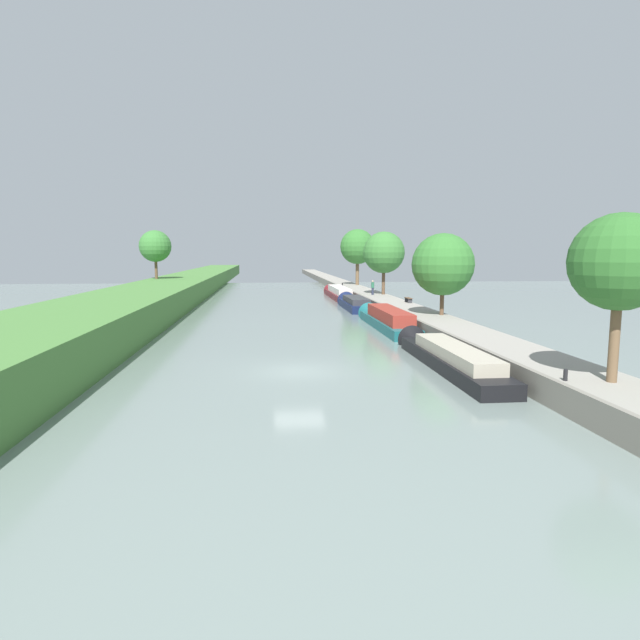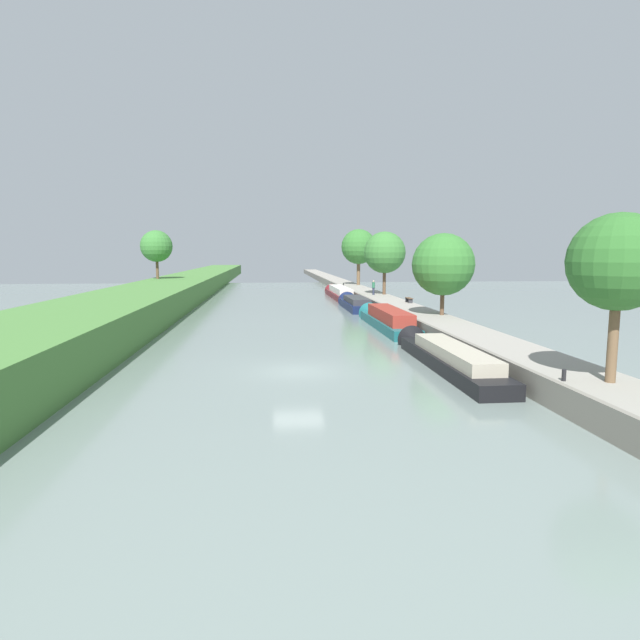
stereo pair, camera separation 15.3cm
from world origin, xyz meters
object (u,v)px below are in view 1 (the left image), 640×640
narrowboat_teal (386,319)px  narrowboat_navy (354,303)px  mooring_bollard_near (565,375)px  mooring_bollard_far (342,284)px  narrowboat_maroon (338,293)px  person_walking (373,287)px  park_bench (408,299)px  narrowboat_black (446,356)px

narrowboat_teal → narrowboat_navy: 14.54m
narrowboat_navy → mooring_bollard_near: bearing=-87.0°
mooring_bollard_far → narrowboat_navy: bearing=-95.1°
narrowboat_maroon → person_walking: size_ratio=10.26×
narrowboat_navy → person_walking: bearing=56.6°
person_walking → narrowboat_navy: bearing=-123.4°
park_bench → mooring_bollard_near: bearing=-94.7°
narrowboat_maroon → narrowboat_navy: bearing=-90.7°
narrowboat_maroon → person_walking: 9.46m
narrowboat_black → narrowboat_teal: bearing=89.4°
park_bench → narrowboat_navy: bearing=130.2°
narrowboat_teal → narrowboat_navy: size_ratio=1.28×
narrowboat_black → person_walking: person_walking is taller
person_walking → mooring_bollard_far: person_walking is taller
person_walking → park_bench: person_walking is taller
narrowboat_black → narrowboat_navy: (0.00, 29.14, 0.00)m
person_walking → narrowboat_black: bearing=-95.0°
mooring_bollard_near → narrowboat_navy: bearing=93.0°
narrowboat_navy → mooring_bollard_near: 36.94m
person_walking → mooring_bollard_near: size_ratio=3.69×
narrowboat_black → mooring_bollard_near: bearing=-76.1°
narrowboat_black → mooring_bollard_far: bearing=87.8°
narrowboat_navy → mooring_bollard_far: mooring_bollard_far is taller
mooring_bollard_far → person_walking: bearing=-86.5°
mooring_bollard_near → park_bench: 31.66m
narrowboat_black → mooring_bollard_near: size_ratio=29.53×
person_walking → mooring_bollard_far: size_ratio=3.69×
narrowboat_teal → mooring_bollard_near: bearing=-85.5°
person_walking → mooring_bollard_far: bearing=93.5°
person_walking → park_bench: size_ratio=1.11×
narrowboat_teal → mooring_bollard_near: 22.42m
narrowboat_black → park_bench: 24.25m
narrowboat_maroon → mooring_bollard_near: (1.76, -50.31, 0.67)m
narrowboat_teal → mooring_bollard_near: (1.76, -22.34, 0.65)m
narrowboat_black → park_bench: (4.51, 23.81, 0.89)m
narrowboat_black → mooring_bollard_far: (1.92, 50.69, 0.76)m
narrowboat_teal → narrowboat_navy: bearing=90.6°
narrowboat_navy → mooring_bollard_far: (1.92, 21.55, 0.76)m
narrowboat_black → mooring_bollard_far: size_ratio=29.53×
narrowboat_black → person_walking: 33.80m
narrowboat_teal → narrowboat_maroon: size_ratio=0.82×
narrowboat_teal → park_bench: narrowboat_teal is taller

